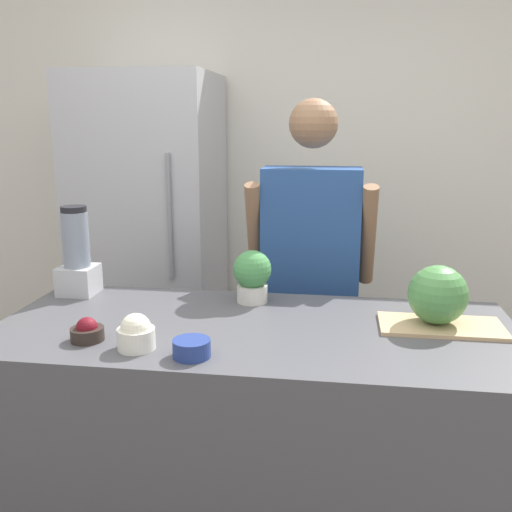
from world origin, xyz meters
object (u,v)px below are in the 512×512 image
object	(u,v)px
person	(310,279)
refrigerator	(151,237)
bowl_cream	(136,334)
potted_plant	(252,275)
bowl_cherries	(87,331)
bowl_small_blue	(192,348)
blender	(77,257)
watermelon	(438,295)

from	to	relation	value
person	refrigerator	bearing A→B (deg)	149.53
bowl_cream	refrigerator	bearing A→B (deg)	106.87
refrigerator	potted_plant	xyz separation A→B (m)	(0.78, -1.04, 0.08)
bowl_cherries	bowl_small_blue	world-z (taller)	bowl_cherries
potted_plant	bowl_cream	bearing A→B (deg)	-118.80
blender	potted_plant	world-z (taller)	blender
watermelon	bowl_small_blue	size ratio (longest dim) A/B	1.76
refrigerator	watermelon	distance (m)	1.92
refrigerator	blender	bearing A→B (deg)	-88.40
bowl_cream	person	bearing A→B (deg)	63.21
bowl_cherries	blender	distance (m)	0.58
refrigerator	person	bearing A→B (deg)	-30.47
person	blender	world-z (taller)	person
bowl_small_blue	blender	world-z (taller)	blender
refrigerator	bowl_small_blue	bearing A→B (deg)	-67.44
person	blender	size ratio (longest dim) A/B	4.59
person	bowl_cream	size ratio (longest dim) A/B	14.15
blender	person	bearing A→B (deg)	25.55
blender	potted_plant	xyz separation A→B (m)	(0.75, -0.01, -0.05)
watermelon	blender	xyz separation A→B (m)	(-1.44, 0.19, 0.04)
bowl_cream	bowl_small_blue	bearing A→B (deg)	-10.69
person	bowl_small_blue	size ratio (longest dim) A/B	14.42
bowl_cream	potted_plant	distance (m)	0.62
watermelon	potted_plant	bearing A→B (deg)	164.90
bowl_cream	blender	xyz separation A→B (m)	(-0.45, 0.55, 0.11)
bowl_cream	blender	bearing A→B (deg)	129.59
watermelon	potted_plant	xyz separation A→B (m)	(-0.69, 0.19, -0.01)
bowl_cherries	blender	xyz separation A→B (m)	(-0.26, 0.50, 0.13)
bowl_small_blue	potted_plant	bearing A→B (deg)	79.81
bowl_cherries	potted_plant	bearing A→B (deg)	45.55
watermelon	potted_plant	distance (m)	0.72
watermelon	potted_plant	world-z (taller)	watermelon
refrigerator	person	distance (m)	1.15
bowl_cherries	person	bearing A→B (deg)	54.05
bowl_cherries	refrigerator	bearing A→B (deg)	100.75
bowl_cream	potted_plant	size ratio (longest dim) A/B	0.57
bowl_small_blue	person	bearing A→B (deg)	73.21
blender	potted_plant	bearing A→B (deg)	-0.49
person	bowl_cream	world-z (taller)	person
person	bowl_cream	distance (m)	1.13
person	blender	distance (m)	1.08
watermelon	bowl_cherries	xyz separation A→B (m)	(-1.18, -0.31, -0.09)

